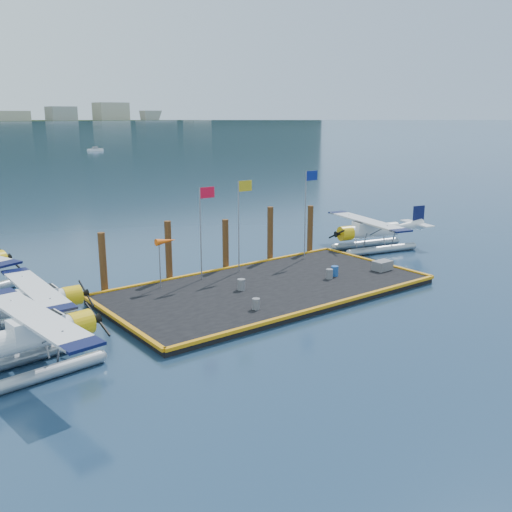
# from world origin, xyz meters

# --- Properties ---
(ground) EXTENTS (4000.00, 4000.00, 0.00)m
(ground) POSITION_xyz_m (0.00, 0.00, 0.00)
(ground) COLOR navy
(ground) RESTS_ON ground
(dock) EXTENTS (20.00, 10.00, 0.40)m
(dock) POSITION_xyz_m (0.00, 0.00, 0.20)
(dock) COLOR black
(dock) RESTS_ON ground
(dock_bumpers) EXTENTS (20.25, 10.25, 0.18)m
(dock_bumpers) POSITION_xyz_m (0.00, 0.00, 0.49)
(dock_bumpers) COLOR orange
(dock_bumpers) RESTS_ON dock
(seaplane_a) EXTENTS (8.72, 9.62, 3.41)m
(seaplane_a) POSITION_xyz_m (-15.33, -2.84, 1.48)
(seaplane_a) COLOR #9399A0
(seaplane_a) RESTS_ON ground
(seaplane_b) EXTENTS (7.87, 8.67, 3.10)m
(seaplane_b) POSITION_xyz_m (-13.83, 2.13, 1.35)
(seaplane_b) COLOR #9399A0
(seaplane_b) RESTS_ON ground
(seaplane_d) EXTENTS (8.87, 9.62, 3.41)m
(seaplane_d) POSITION_xyz_m (13.63, 3.71, 1.49)
(seaplane_d) COLOR #9399A0
(seaplane_d) RESTS_ON ground
(drum_0) EXTENTS (0.49, 0.49, 0.69)m
(drum_0) POSITION_xyz_m (-1.80, 0.35, 0.74)
(drum_0) COLOR slate
(drum_0) RESTS_ON dock
(drum_1) EXTENTS (0.45, 0.45, 0.64)m
(drum_1) POSITION_xyz_m (4.26, -1.14, 0.72)
(drum_1) COLOR slate
(drum_1) RESTS_ON dock
(drum_2) EXTENTS (0.48, 0.48, 0.67)m
(drum_2) POSITION_xyz_m (4.99, -0.90, 0.74)
(drum_2) COLOR #1A4692
(drum_2) RESTS_ON dock
(drum_3) EXTENTS (0.44, 0.44, 0.62)m
(drum_3) POSITION_xyz_m (-3.23, -3.04, 0.71)
(drum_3) COLOR slate
(drum_3) RESTS_ON dock
(crate) EXTENTS (1.30, 0.86, 0.65)m
(crate) POSITION_xyz_m (8.69, -1.83, 0.72)
(crate) COLOR slate
(crate) RESTS_ON dock
(flagpole_red) EXTENTS (1.14, 0.08, 6.00)m
(flagpole_red) POSITION_xyz_m (-2.29, 3.80, 4.40)
(flagpole_red) COLOR gray
(flagpole_red) RESTS_ON dock
(flagpole_yellow) EXTENTS (1.14, 0.08, 6.20)m
(flagpole_yellow) POSITION_xyz_m (0.70, 3.80, 4.51)
(flagpole_yellow) COLOR gray
(flagpole_yellow) RESTS_ON dock
(flagpole_blue) EXTENTS (1.14, 0.08, 6.50)m
(flagpole_blue) POSITION_xyz_m (6.70, 3.80, 4.69)
(flagpole_blue) COLOR gray
(flagpole_blue) RESTS_ON dock
(windsock) EXTENTS (1.40, 0.44, 3.12)m
(windsock) POSITION_xyz_m (-5.03, 3.80, 3.23)
(windsock) COLOR gray
(windsock) RESTS_ON dock
(piling_0) EXTENTS (0.44, 0.44, 4.00)m
(piling_0) POSITION_xyz_m (-8.50, 5.40, 2.00)
(piling_0) COLOR #4A2B15
(piling_0) RESTS_ON ground
(piling_1) EXTENTS (0.44, 0.44, 4.20)m
(piling_1) POSITION_xyz_m (-4.00, 5.40, 2.10)
(piling_1) COLOR #4A2B15
(piling_1) RESTS_ON ground
(piling_2) EXTENTS (0.44, 0.44, 3.80)m
(piling_2) POSITION_xyz_m (0.50, 5.40, 1.90)
(piling_2) COLOR #4A2B15
(piling_2) RESTS_ON ground
(piling_3) EXTENTS (0.44, 0.44, 4.30)m
(piling_3) POSITION_xyz_m (4.50, 5.40, 2.15)
(piling_3) COLOR #4A2B15
(piling_3) RESTS_ON ground
(piling_4) EXTENTS (0.44, 0.44, 4.00)m
(piling_4) POSITION_xyz_m (8.50, 5.40, 2.00)
(piling_4) COLOR #4A2B15
(piling_4) RESTS_ON ground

